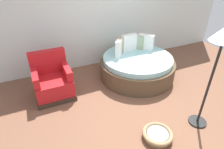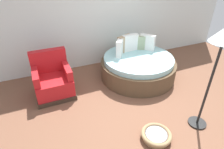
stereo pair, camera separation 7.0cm
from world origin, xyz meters
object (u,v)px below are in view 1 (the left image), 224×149
Objects in this scene: floor_lamp at (222,45)px; red_armchair at (53,81)px; pet_basket at (157,135)px; round_daybed at (137,66)px.

red_armchair is at bearing 138.42° from floor_lamp.
floor_lamp is (2.24, -1.99, 1.20)m from red_armchair.
floor_lamp is (0.89, -0.01, 1.46)m from pet_basket.
red_armchair is 1.84× the size of pet_basket.
red_armchair is 2.41m from pet_basket.
round_daybed reaches higher than red_armchair.
pet_basket is (1.35, -1.98, -0.26)m from red_armchair.
pet_basket is 0.28× the size of floor_lamp.
floor_lamp reaches higher than pet_basket.
pet_basket is at bearing -110.51° from round_daybed.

